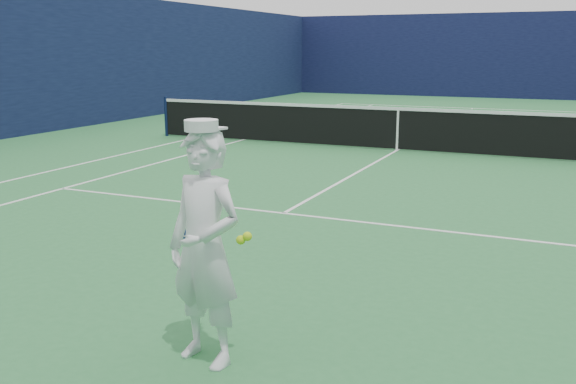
{
  "coord_description": "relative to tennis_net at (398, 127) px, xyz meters",
  "views": [
    {
      "loc": [
        3.69,
        -14.54,
        2.32
      ],
      "look_at": [
        1.31,
        -9.19,
        1.01
      ],
      "focal_mm": 40.0,
      "sensor_mm": 36.0,
      "label": 1
    }
  ],
  "objects": [
    {
      "name": "ground",
      "position": [
        0.0,
        0.0,
        -0.55
      ],
      "size": [
        80.0,
        80.0,
        0.0
      ],
      "primitive_type": "plane",
      "color": "#2B713A",
      "rests_on": "ground"
    },
    {
      "name": "windscreen_fence",
      "position": [
        0.0,
        0.0,
        1.45
      ],
      "size": [
        20.12,
        36.12,
        4.0
      ],
      "color": "#0F1338",
      "rests_on": "ground"
    },
    {
      "name": "tennis_player",
      "position": [
        1.31,
        -10.68,
        0.34
      ],
      "size": [
        0.75,
        0.6,
        1.83
      ],
      "rotation": [
        0.0,
        0.0,
        -0.21
      ],
      "color": "white",
      "rests_on": "ground"
    },
    {
      "name": "tennis_net",
      "position": [
        0.0,
        0.0,
        0.0
      ],
      "size": [
        12.88,
        0.09,
        1.07
      ],
      "color": "#141E4C",
      "rests_on": "ground"
    },
    {
      "name": "court_markings",
      "position": [
        0.0,
        0.0,
        -0.55
      ],
      "size": [
        11.03,
        23.83,
        0.01
      ],
      "color": "white",
      "rests_on": "ground"
    }
  ]
}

